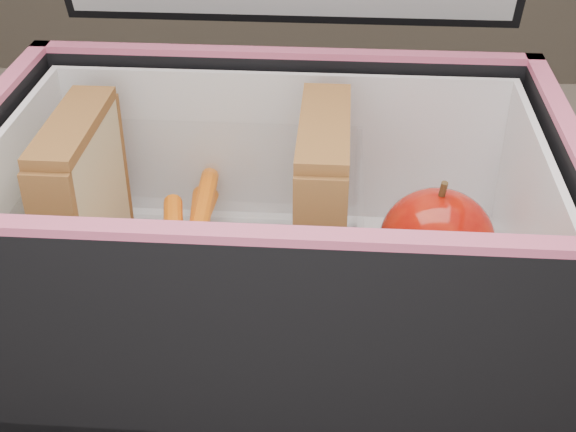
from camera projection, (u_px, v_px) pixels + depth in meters
name	position (u px, v px, depth m)	size (l,w,h in m)	color
lunch_bag	(270.00, 209.00, 0.46)	(0.33, 0.29, 0.33)	black
plastic_tub	(204.00, 229.00, 0.48)	(0.19, 0.13, 0.08)	white
sandwich_left	(84.00, 200.00, 0.47)	(0.03, 0.09, 0.11)	beige
sandwich_right	(322.00, 206.00, 0.46)	(0.03, 0.10, 0.11)	beige
carrot_sticks	(194.00, 247.00, 0.49)	(0.05, 0.16, 0.03)	#EF5900
paper_napkin	(420.00, 279.00, 0.49)	(0.07, 0.07, 0.01)	white
red_apple	(437.00, 242.00, 0.47)	(0.09, 0.09, 0.07)	#860005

